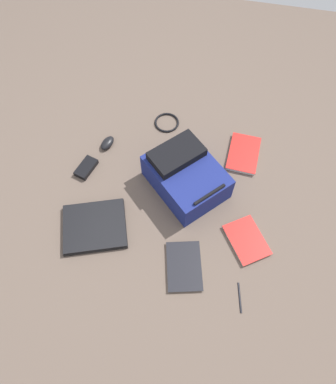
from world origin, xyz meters
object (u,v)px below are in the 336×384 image
object	(u,v)px
laptop	(95,226)
book_comic	(247,240)
computer_mouse	(107,143)
cable_coil	(167,123)
power_brick	(86,168)
pen_black	(240,297)
book_manual	(244,154)
book_blue	(184,266)
backpack	(185,175)

from	to	relation	value
laptop	book_comic	distance (m)	0.76
computer_mouse	cable_coil	world-z (taller)	computer_mouse
power_brick	pen_black	size ratio (longest dim) A/B	0.98
laptop	book_manual	distance (m)	0.91
book_comic	book_blue	size ratio (longest dim) A/B	1.00
laptop	book_blue	xyz separation A→B (m)	(-0.48, 0.11, -0.01)
laptop	cable_coil	xyz separation A→B (m)	(-0.22, -0.73, -0.01)
computer_mouse	pen_black	xyz separation A→B (m)	(-0.84, 0.71, -0.01)
laptop	pen_black	bearing A→B (deg)	165.28
power_brick	backpack	bearing A→B (deg)	-178.03
book_blue	book_manual	world-z (taller)	book_manual
book_comic	book_blue	world-z (taller)	book_comic
cable_coil	power_brick	world-z (taller)	power_brick
backpack	power_brick	distance (m)	0.55
laptop	book_manual	xyz separation A→B (m)	(-0.69, -0.60, -0.00)
book_blue	pen_black	size ratio (longest dim) A/B	2.02
laptop	pen_black	world-z (taller)	laptop
computer_mouse	backpack	bearing A→B (deg)	178.15
book_comic	book_manual	xyz separation A→B (m)	(0.07, -0.51, 0.00)
backpack	power_brick	size ratio (longest dim) A/B	3.71
book_blue	book_manual	size ratio (longest dim) A/B	1.07
book_blue	cable_coil	size ratio (longest dim) A/B	1.90
book_comic	power_brick	size ratio (longest dim) A/B	2.06
book_comic	cable_coil	distance (m)	0.85
pen_black	computer_mouse	bearing A→B (deg)	-40.10
laptop	book_blue	distance (m)	0.49
book_comic	computer_mouse	world-z (taller)	computer_mouse
computer_mouse	pen_black	world-z (taller)	computer_mouse
book_comic	pen_black	distance (m)	0.28
laptop	power_brick	xyz separation A→B (m)	(0.15, -0.33, -0.00)
cable_coil	book_blue	bearing A→B (deg)	107.34
computer_mouse	book_blue	bearing A→B (deg)	149.27
cable_coil	laptop	bearing A→B (deg)	73.61
cable_coil	pen_black	size ratio (longest dim) A/B	1.06
backpack	pen_black	size ratio (longest dim) A/B	3.62
computer_mouse	cable_coil	bearing A→B (deg)	-125.95
book_manual	book_comic	bearing A→B (deg)	97.87
computer_mouse	pen_black	bearing A→B (deg)	156.83
laptop	computer_mouse	bearing A→B (deg)	-80.75
laptop	book_manual	size ratio (longest dim) A/B	1.48
backpack	power_brick	world-z (taller)	backpack
book_comic	computer_mouse	bearing A→B (deg)	-26.70
laptop	book_manual	bearing A→B (deg)	-138.87
laptop	book_blue	bearing A→B (deg)	167.28
backpack	book_blue	world-z (taller)	backpack
backpack	book_manual	bearing A→B (deg)	-138.66
book_manual	computer_mouse	xyz separation A→B (m)	(0.77, 0.09, 0.01)
power_brick	book_comic	bearing A→B (deg)	165.15
cable_coil	power_brick	xyz separation A→B (m)	(0.37, 0.41, 0.01)
book_comic	book_manual	bearing A→B (deg)	-82.13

